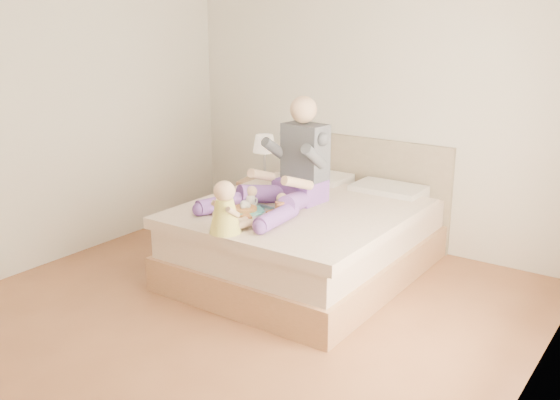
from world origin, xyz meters
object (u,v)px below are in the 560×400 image
Objects in this scene: bed at (312,234)px; nightstand at (263,204)px; tray at (255,212)px; baby at (226,211)px; adult at (290,173)px.

bed reaches higher than nightstand.
baby is (0.06, -0.42, 0.12)m from tray.
adult is 2.91× the size of baby.
baby is at bearing -95.80° from bed.
tray is (-0.04, -0.43, -0.23)m from adult.
tray reaches higher than nightstand.
baby is at bearing -72.55° from nightstand.
baby reaches higher than nightstand.
nightstand is at bearing 126.66° from tray.
tray is 1.36× the size of baby.
adult reaches higher than bed.
nightstand is (-1.02, 0.66, -0.06)m from bed.
bed is 4.14× the size of tray.
adult is at bearing -53.81° from nightstand.
bed is 1.11m from baby.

